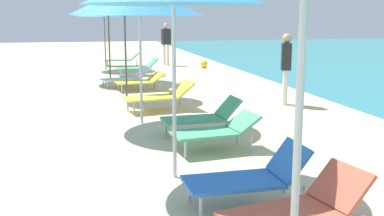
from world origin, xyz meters
The scene contains 16 objects.
lounger_second_shoreside centered at (1.14, 4.52, 0.30)m, with size 1.48×0.86×0.61m.
lounger_third_shoreside centered at (1.16, 7.45, 0.32)m, with size 1.39×0.75×0.56m.
lounger_third_inland centered at (0.94, 5.33, 0.33)m, with size 1.32×0.61×0.67m.
umbrella_fourth centered at (0.27, 9.58, 2.29)m, with size 2.43×2.43×2.60m.
lounger_fourth_shoreside centered at (0.81, 10.72, 0.34)m, with size 1.57×0.88×0.62m.
lounger_fourth_inland centered at (1.21, 8.46, 0.33)m, with size 1.38×0.65×0.64m.
umbrella_fifth centered at (0.24, 12.60, 2.33)m, with size 1.83×1.83×2.58m.
lounger_fifth_shoreside centered at (0.71, 13.65, 0.28)m, with size 1.40×0.82×0.51m.
umbrella_sixth centered at (-0.01, 15.73, 2.38)m, with size 2.43×2.43×2.73m.
lounger_sixth_shoreside centered at (1.01, 16.99, 0.31)m, with size 1.46×0.72×0.61m.
lounger_sixth_inland centered at (0.39, 14.50, 0.27)m, with size 1.51×0.90×0.56m.
umbrella_farthest centered at (-0.01, 19.24, 2.28)m, with size 2.00×2.00×2.59m.
lounger_farthest_shoreside centered at (0.77, 20.35, 0.30)m, with size 1.52×0.79×0.59m.
person_walking_near centered at (2.59, 20.34, 1.08)m, with size 0.40×0.30×1.76m.
person_walking_mid centered at (3.79, 10.80, 1.00)m, with size 0.33×0.41×1.65m.
beach_ball centered at (3.87, 18.86, 0.16)m, with size 0.31×0.31×0.31m, color yellow.
Camera 1 is at (-0.72, 0.80, 2.03)m, focal length 43.38 mm.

